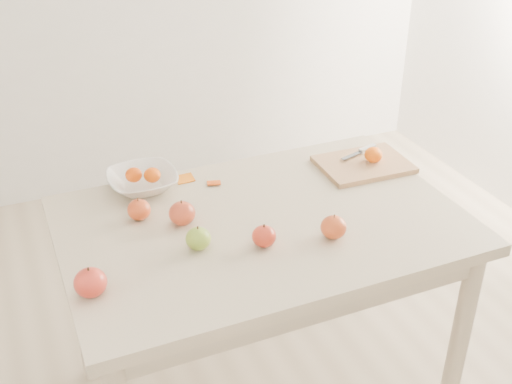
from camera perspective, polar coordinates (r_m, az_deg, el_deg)
name	(u,v)px	position (r m, az deg, el deg)	size (l,w,h in m)	color
table	(262,247)	(1.99, 0.57, -4.87)	(1.20, 0.80, 0.75)	beige
cutting_board	(364,164)	(2.26, 9.54, 2.44)	(0.31, 0.22, 0.02)	tan
board_tangerine	(373,155)	(2.25, 10.40, 3.28)	(0.06, 0.06, 0.05)	orange
fruit_bowl	(143,181)	(2.12, -10.04, 0.96)	(0.22, 0.22, 0.06)	white
bowl_tangerine_near	(134,175)	(2.11, -10.82, 1.51)	(0.05, 0.05, 0.05)	#DF4707
bowl_tangerine_far	(152,175)	(2.10, -9.21, 1.50)	(0.06, 0.06, 0.05)	#D34E07
orange_peel_a	(185,180)	(2.16, -6.34, 1.09)	(0.06, 0.04, 0.00)	orange
orange_peel_b	(214,183)	(2.13, -3.77, 0.77)	(0.04, 0.04, 0.00)	#C5440D
paring_knife	(365,150)	(2.33, 9.65, 3.73)	(0.17, 0.07, 0.01)	silver
apple_green	(198,239)	(1.80, -5.16, -4.14)	(0.07, 0.07, 0.07)	olive
apple_red_d	(90,283)	(1.68, -14.51, -7.80)	(0.08, 0.08, 0.08)	maroon
apple_red_e	(333,227)	(1.85, 6.90, -3.13)	(0.08, 0.08, 0.07)	#9A0E06
apple_red_c	(264,236)	(1.81, 0.71, -3.95)	(0.07, 0.07, 0.06)	maroon
apple_red_a	(139,210)	(1.96, -10.36, -1.56)	(0.07, 0.07, 0.06)	maroon
apple_red_b	(182,213)	(1.91, -6.59, -1.89)	(0.08, 0.08, 0.07)	maroon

